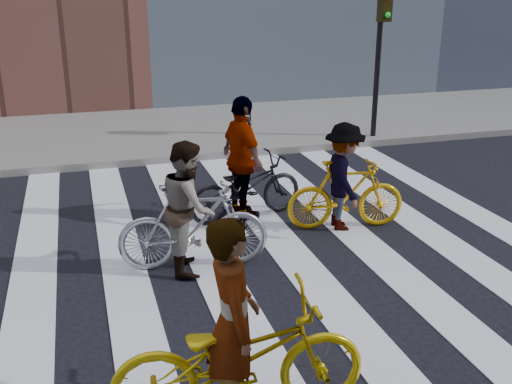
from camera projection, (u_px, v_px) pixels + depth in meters
name	position (u px, v px, depth m)	size (l,w,h in m)	color
ground	(258.00, 268.00, 7.67)	(100.00, 100.00, 0.00)	black
sidewalk_far	(167.00, 131.00, 14.41)	(100.00, 5.00, 0.15)	gray
zebra_crosswalk	(258.00, 268.00, 7.66)	(8.25, 10.00, 0.01)	white
traffic_signal	(381.00, 40.00, 12.92)	(0.22, 0.42, 3.33)	black
bike_yellow_left	(239.00, 358.00, 4.90)	(0.74, 2.11, 1.11)	gold
bike_silver_mid	(193.00, 226.00, 7.52)	(0.53, 1.89, 1.14)	#AFAFB9
bike_yellow_right	(346.00, 195.00, 8.77)	(0.49, 1.74, 1.05)	#F0AB0D
bike_dark_rear	(246.00, 187.00, 9.17)	(0.66, 1.88, 0.99)	black
rider_left	(233.00, 322.00, 4.77)	(0.66, 0.43, 1.80)	slate
rider_mid	(189.00, 207.00, 7.41)	(0.81, 0.63, 1.68)	slate
rider_right	(344.00, 177.00, 8.67)	(1.03, 0.59, 1.59)	slate
rider_rear	(242.00, 159.00, 9.01)	(1.12, 0.46, 1.90)	slate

